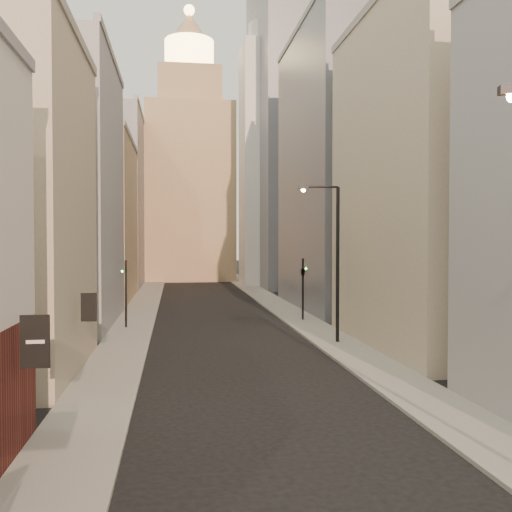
# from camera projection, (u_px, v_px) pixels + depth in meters

# --- Properties ---
(sidewalk_left) EXTENTS (3.00, 140.00, 0.15)m
(sidewalk_left) POSITION_uv_depth(u_px,v_px,m) (144.00, 304.00, 56.72)
(sidewalk_left) COLOR gray
(sidewalk_left) RESTS_ON ground
(sidewalk_right) EXTENTS (3.00, 140.00, 0.15)m
(sidewalk_right) POSITION_uv_depth(u_px,v_px,m) (273.00, 302.00, 58.55)
(sidewalk_right) COLOR gray
(sidewalk_right) RESTS_ON ground
(left_bldg_grey) EXTENTS (8.00, 16.00, 20.00)m
(left_bldg_grey) POSITION_uv_depth(u_px,v_px,m) (60.00, 193.00, 42.81)
(left_bldg_grey) COLOR gray
(left_bldg_grey) RESTS_ON ground
(left_bldg_tan) EXTENTS (8.00, 18.00, 17.00)m
(left_bldg_tan) POSITION_uv_depth(u_px,v_px,m) (94.00, 221.00, 60.67)
(left_bldg_tan) COLOR #9E825F
(left_bldg_tan) RESTS_ON ground
(left_bldg_wingrid) EXTENTS (8.00, 20.00, 24.00)m
(left_bldg_wingrid) POSITION_uv_depth(u_px,v_px,m) (114.00, 201.00, 80.36)
(left_bldg_wingrid) COLOR gray
(left_bldg_wingrid) RESTS_ON ground
(right_bldg_beige) EXTENTS (8.00, 16.00, 20.00)m
(right_bldg_beige) POSITION_uv_depth(u_px,v_px,m) (433.00, 181.00, 34.31)
(right_bldg_beige) COLOR tan
(right_bldg_beige) RESTS_ON ground
(right_bldg_wingrid) EXTENTS (8.00, 20.00, 26.00)m
(right_bldg_wingrid) POSITION_uv_depth(u_px,v_px,m) (339.00, 171.00, 54.02)
(right_bldg_wingrid) COLOR gray
(right_bldg_wingrid) RESTS_ON ground
(highrise) EXTENTS (21.00, 23.00, 51.20)m
(highrise) POSITION_uv_depth(u_px,v_px,m) (324.00, 107.00, 82.22)
(highrise) COLOR gray
(highrise) RESTS_ON ground
(clock_tower) EXTENTS (14.00, 14.00, 44.90)m
(clock_tower) POSITION_uv_depth(u_px,v_px,m) (190.00, 172.00, 93.63)
(clock_tower) COLOR #9E825F
(clock_tower) RESTS_ON ground
(white_tower) EXTENTS (8.00, 8.00, 41.50)m
(white_tower) POSITION_uv_depth(u_px,v_px,m) (270.00, 155.00, 81.29)
(white_tower) COLOR silver
(white_tower) RESTS_ON ground
(streetlamp_mid) EXTENTS (2.57, 0.32, 9.78)m
(streetlamp_mid) POSITION_uv_depth(u_px,v_px,m) (334.00, 254.00, 35.16)
(streetlamp_mid) COLOR black
(streetlamp_mid) RESTS_ON ground
(traffic_light_left) EXTENTS (0.54, 0.42, 5.00)m
(traffic_light_left) POSITION_uv_depth(u_px,v_px,m) (126.00, 282.00, 41.13)
(traffic_light_left) COLOR black
(traffic_light_left) RESTS_ON ground
(traffic_light_right) EXTENTS (0.65, 0.63, 5.00)m
(traffic_light_right) POSITION_uv_depth(u_px,v_px,m) (303.00, 274.00, 45.07)
(traffic_light_right) COLOR black
(traffic_light_right) RESTS_ON ground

